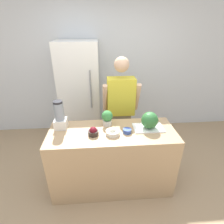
{
  "coord_description": "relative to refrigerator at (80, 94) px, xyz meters",
  "views": [
    {
      "loc": [
        -0.14,
        -1.5,
        2.05
      ],
      "look_at": [
        0.0,
        0.33,
        1.13
      ],
      "focal_mm": 28.0,
      "sensor_mm": 36.0,
      "label": 1
    }
  ],
  "objects": [
    {
      "name": "ground_plane",
      "position": [
        0.49,
        -1.57,
        -0.92
      ],
      "size": [
        14.0,
        14.0,
        0.0
      ],
      "primitive_type": "plane",
      "color": "tan"
    },
    {
      "name": "wall_back",
      "position": [
        0.49,
        0.37,
        0.38
      ],
      "size": [
        8.0,
        0.06,
        2.6
      ],
      "color": "silver",
      "rests_on": "ground_plane"
    },
    {
      "name": "counter_island",
      "position": [
        0.49,
        -1.27,
        -0.48
      ],
      "size": [
        1.57,
        0.61,
        0.88
      ],
      "color": "tan",
      "rests_on": "ground_plane"
    },
    {
      "name": "refrigerator",
      "position": [
        0.0,
        0.0,
        0.0
      ],
      "size": [
        0.7,
        0.66,
        1.83
      ],
      "color": "white",
      "rests_on": "ground_plane"
    },
    {
      "name": "person",
      "position": [
        0.67,
        -0.62,
        -0.06
      ],
      "size": [
        0.56,
        0.27,
        1.67
      ],
      "color": "gray",
      "rests_on": "ground_plane"
    },
    {
      "name": "cutting_board",
      "position": [
        0.95,
        -1.23,
        -0.03
      ],
      "size": [
        0.37,
        0.24,
        0.01
      ],
      "color": "white",
      "rests_on": "counter_island"
    },
    {
      "name": "watermelon",
      "position": [
        0.96,
        -1.24,
        0.08
      ],
      "size": [
        0.21,
        0.21,
        0.21
      ],
      "color": "#2D6B33",
      "rests_on": "cutting_board"
    },
    {
      "name": "bowl_cherries",
      "position": [
        0.26,
        -1.33,
        0.01
      ],
      "size": [
        0.12,
        0.12,
        0.11
      ],
      "color": "#2D231E",
      "rests_on": "counter_island"
    },
    {
      "name": "bowl_cream",
      "position": [
        0.5,
        -1.34,
        -0.0
      ],
      "size": [
        0.16,
        0.16,
        0.09
      ],
      "color": "beige",
      "rests_on": "counter_island"
    },
    {
      "name": "bowl_small_blue",
      "position": [
        0.67,
        -1.31,
        -0.01
      ],
      "size": [
        0.1,
        0.1,
        0.05
      ],
      "color": "#334C9E",
      "rests_on": "counter_island"
    },
    {
      "name": "blender",
      "position": [
        -0.15,
        -1.14,
        0.13
      ],
      "size": [
        0.15,
        0.15,
        0.37
      ],
      "color": "silver",
      "rests_on": "counter_island"
    },
    {
      "name": "potted_plant",
      "position": [
        0.44,
        -1.11,
        0.07
      ],
      "size": [
        0.14,
        0.14,
        0.2
      ],
      "color": "beige",
      "rests_on": "counter_island"
    }
  ]
}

